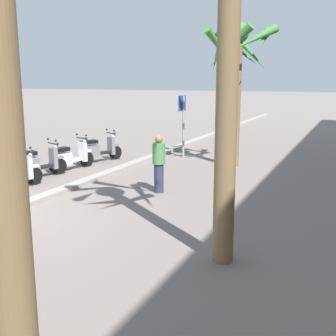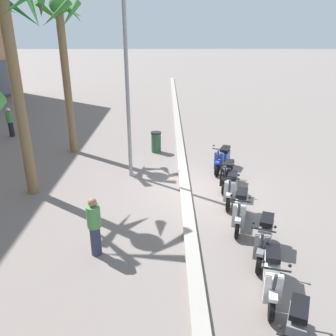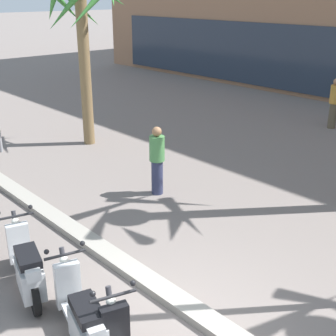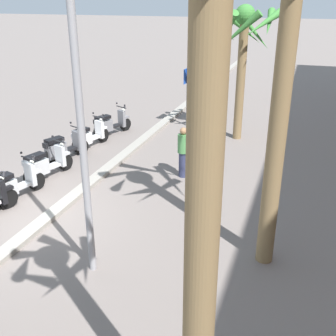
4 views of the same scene
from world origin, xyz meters
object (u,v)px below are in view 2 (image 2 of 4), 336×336
Objects in this scene: scooter_grey_mid_rear at (264,237)px; scooter_blue_mid_centre at (223,158)px; scooter_silver_tail_end at (240,208)px; scooter_black_gap_after_mid at (227,174)px; scooter_grey_second_in_line at (295,336)px; street_lamp at (126,65)px; pedestrian_strolling_near_curb at (94,226)px; litter_bin at (156,142)px; palm_tree_mid_walkway at (9,37)px; pedestrian_by_palm_tree at (10,122)px; scooter_silver_far_back at (231,187)px; palm_tree_far_corner at (62,40)px; scooter_white_lead_nearest at (272,273)px.

scooter_grey_mid_rear is 5.69m from scooter_blue_mid_centre.
scooter_silver_tail_end and scooter_blue_mid_centre have the same top height.
scooter_black_gap_after_mid is (2.63, -0.06, -0.02)m from scooter_silver_tail_end.
scooter_grey_mid_rear is (2.96, -0.26, 0.01)m from scooter_grey_second_in_line.
street_lamp reaches higher than scooter_grey_second_in_line.
pedestrian_strolling_near_curb is 7.93m from litter_bin.
pedestrian_strolling_near_curb is 1.65× the size of litter_bin.
scooter_blue_mid_centre is 0.25× the size of palm_tree_mid_walkway.
scooter_blue_mid_centre is at bearing -0.63° from scooter_grey_second_in_line.
litter_bin is (6.31, 2.61, 0.02)m from scooter_silver_tail_end.
pedestrian_by_palm_tree reaches higher than litter_bin.
scooter_silver_far_back is at bearing 0.33° from scooter_silver_tail_end.
palm_tree_far_corner is at bearing -122.23° from pedestrian_by_palm_tree.
scooter_silver_tail_end is at bearing -68.74° from pedestrian_strolling_near_curb.
scooter_blue_mid_centre is (5.69, 0.17, -0.01)m from scooter_grey_mid_rear.
scooter_silver_tail_end is 1.14× the size of pedestrian_strolling_near_curb.
scooter_silver_tail_end is at bearing -134.82° from palm_tree_far_corner.
street_lamp is (5.02, -0.38, 3.32)m from pedestrian_strolling_near_curb.
pedestrian_strolling_near_curb is at bearing 71.74° from scooter_white_lead_nearest.
scooter_white_lead_nearest is at bearing -108.26° from pedestrian_strolling_near_curb.
palm_tree_far_corner is 4.35m from palm_tree_mid_walkway.
scooter_silver_tail_end is 0.27× the size of palm_tree_far_corner.
scooter_blue_mid_centre is 8.21m from palm_tree_far_corner.
scooter_black_gap_after_mid is 1.83× the size of litter_bin.
scooter_black_gap_after_mid is 5.21m from street_lamp.
scooter_blue_mid_centre is at bearing -1.81° from scooter_silver_tail_end.
palm_tree_mid_walkway is at bearing 63.38° from scooter_grey_mid_rear.
pedestrian_strolling_near_curb reaches higher than scooter_silver_far_back.
litter_bin is (7.79, 2.91, 0.02)m from scooter_grey_mid_rear.
pedestrian_strolling_near_curb is at bearing 136.34° from scooter_black_gap_after_mid.
scooter_white_lead_nearest is at bearing -177.90° from scooter_silver_tail_end.
scooter_blue_mid_centre is 1.81× the size of litter_bin.
scooter_grey_second_in_line is 1.81× the size of litter_bin.
scooter_silver_tail_end is at bearing -157.51° from litter_bin.
scooter_black_gap_after_mid is at bearing -3.51° from scooter_silver_far_back.
pedestrian_strolling_near_curb is at bearing 175.69° from street_lamp.
scooter_black_gap_after_mid and scooter_blue_mid_centre have the same top height.
scooter_grey_second_in_line is 0.99× the size of scooter_black_gap_after_mid.
scooter_blue_mid_centre is 7.01m from pedestrian_strolling_near_curb.
pedestrian_by_palm_tree is at bearing 71.75° from litter_bin.
scooter_grey_second_in_line is 0.25× the size of palm_tree_mid_walkway.
scooter_blue_mid_centre is at bearing -2.97° from scooter_silver_far_back.
scooter_black_gap_after_mid is 0.26× the size of palm_tree_mid_walkway.
litter_bin is (2.10, 2.75, 0.03)m from scooter_blue_mid_centre.
palm_tree_mid_walkway is at bearing 94.78° from scooter_black_gap_after_mid.
pedestrian_by_palm_tree is (6.80, 3.59, -4.26)m from palm_tree_mid_walkway.
scooter_grey_second_in_line is 8.65m from scooter_blue_mid_centre.
pedestrian_strolling_near_curb reaches higher than scooter_black_gap_after_mid.
litter_bin is (-0.08, -3.82, -4.39)m from palm_tree_far_corner.
scooter_white_lead_nearest is 7.04m from scooter_blue_mid_centre.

